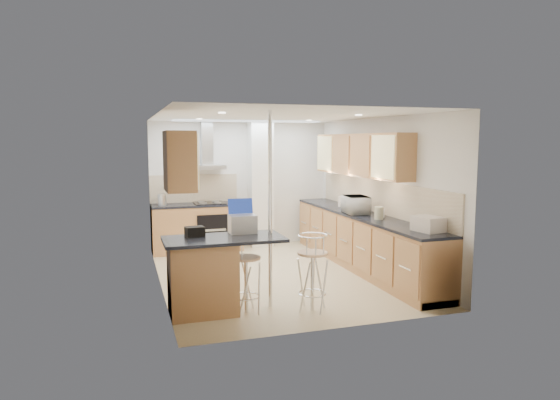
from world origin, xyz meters
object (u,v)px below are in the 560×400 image
object	(u,v)px
bar_stool_end	(312,272)
bread_bin	(428,224)
microwave	(356,205)
bar_stool_near	(246,276)
laptop	(243,224)

from	to	relation	value
bar_stool_end	bread_bin	bearing A→B (deg)	-81.21
bread_bin	microwave	bearing A→B (deg)	86.56
microwave	bar_stool_near	distance (m)	2.83
laptop	bread_bin	size ratio (longest dim) A/B	0.90
bar_stool_near	bar_stool_end	distance (m)	0.83
microwave	laptop	xyz separation A→B (m)	(-2.22, -1.22, -0.01)
laptop	bar_stool_end	world-z (taller)	laptop
bread_bin	bar_stool_end	bearing A→B (deg)	169.78
microwave	bar_stool_near	xyz separation A→B (m)	(-2.26, -1.58, -0.60)
microwave	bar_stool_end	bearing A→B (deg)	146.36
laptop	bar_stool_near	distance (m)	0.70
microwave	bar_stool_near	size ratio (longest dim) A/B	0.57
bread_bin	laptop	bearing A→B (deg)	157.66
bar_stool_near	bread_bin	bearing A→B (deg)	-28.81
microwave	bar_stool_end	world-z (taller)	microwave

